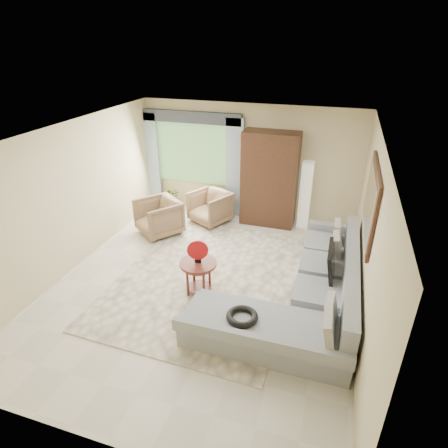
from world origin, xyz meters
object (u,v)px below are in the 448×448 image
(coffee_table, at_px, (199,277))
(potted_plant, at_px, (170,198))
(armchair_left, at_px, (159,217))
(sectional_sofa, at_px, (308,297))
(armoire, at_px, (270,179))
(floor_lamp, at_px, (305,195))
(armchair_right, at_px, (210,207))
(tv_screen, at_px, (331,261))

(coffee_table, height_order, potted_plant, coffee_table)
(armchair_left, bearing_deg, sectional_sofa, 11.17)
(potted_plant, height_order, armoire, armoire)
(sectional_sofa, relative_size, floor_lamp, 2.31)
(sectional_sofa, bearing_deg, potted_plant, 141.46)
(sectional_sofa, height_order, armchair_right, sectional_sofa)
(tv_screen, bearing_deg, sectional_sofa, -122.42)
(coffee_table, height_order, armchair_right, armchair_right)
(coffee_table, distance_m, armchair_right, 2.69)
(tv_screen, bearing_deg, armchair_right, 142.81)
(potted_plant, relative_size, floor_lamp, 0.36)
(sectional_sofa, xyz_separation_m, armchair_right, (-2.50, 2.52, 0.08))
(armchair_left, bearing_deg, floor_lamp, 61.26)
(sectional_sofa, xyz_separation_m, armchair_left, (-3.37, 1.66, 0.10))
(coffee_table, bearing_deg, floor_lamp, 66.01)
(potted_plant, bearing_deg, armoire, -1.57)
(armchair_right, bearing_deg, armchair_left, -108.26)
(armchair_right, height_order, floor_lamp, floor_lamp)
(armoire, bearing_deg, tv_screen, -58.80)
(potted_plant, height_order, floor_lamp, floor_lamp)
(armoire, bearing_deg, armchair_right, -163.36)
(tv_screen, distance_m, armchair_left, 3.85)
(tv_screen, xyz_separation_m, coffee_table, (-2.05, -0.49, -0.40))
(armoire, relative_size, floor_lamp, 1.40)
(sectional_sofa, xyz_separation_m, tv_screen, (0.27, 0.42, 0.44))
(sectional_sofa, distance_m, tv_screen, 0.66)
(potted_plant, distance_m, floor_lamp, 3.32)
(armchair_right, distance_m, armoire, 1.49)
(floor_lamp, bearing_deg, armchair_left, -156.13)
(armchair_left, distance_m, potted_plant, 1.36)
(tv_screen, distance_m, armoire, 2.91)
(potted_plant, bearing_deg, coffee_table, -57.43)
(armchair_right, xyz_separation_m, potted_plant, (-1.22, 0.45, -0.10))
(potted_plant, bearing_deg, armchair_right, -20.04)
(armoire, bearing_deg, coffee_table, -100.46)
(sectional_sofa, distance_m, armoire, 3.24)
(armchair_left, bearing_deg, tv_screen, 18.57)
(coffee_table, relative_size, armchair_left, 0.71)
(armchair_left, bearing_deg, armchair_right, 82.10)
(coffee_table, xyz_separation_m, potted_plant, (-1.94, 3.04, -0.05))
(armchair_right, relative_size, potted_plant, 1.51)
(coffee_table, bearing_deg, tv_screen, 13.54)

